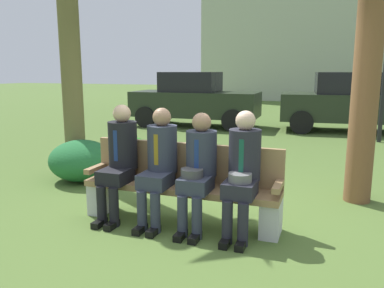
# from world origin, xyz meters

# --- Properties ---
(ground_plane) EXTENTS (80.00, 80.00, 0.00)m
(ground_plane) POSITION_xyz_m (0.00, 0.00, 0.00)
(ground_plane) COLOR #4E692E
(park_bench) EXTENTS (2.27, 0.44, 0.90)m
(park_bench) POSITION_xyz_m (-0.19, -0.14, 0.43)
(park_bench) COLOR #99754C
(park_bench) RESTS_ON ground
(seated_man_leftmost) EXTENTS (0.34, 0.72, 1.34)m
(seated_man_leftmost) POSITION_xyz_m (-0.92, -0.27, 0.75)
(seated_man_leftmost) COLOR black
(seated_man_leftmost) RESTS_ON ground
(seated_man_centerleft) EXTENTS (0.34, 0.72, 1.32)m
(seated_man_centerleft) POSITION_xyz_m (-0.41, -0.27, 0.73)
(seated_man_centerleft) COLOR #2D3342
(seated_man_centerleft) RESTS_ON ground
(seated_man_centerright) EXTENTS (0.34, 0.72, 1.28)m
(seated_man_centerright) POSITION_xyz_m (0.06, -0.28, 0.71)
(seated_man_centerright) COLOR #2D3342
(seated_man_centerright) RESTS_ON ground
(seated_man_rightmost) EXTENTS (0.34, 0.72, 1.32)m
(seated_man_rightmost) POSITION_xyz_m (0.54, -0.28, 0.73)
(seated_man_rightmost) COLOR #23232D
(seated_man_rightmost) RESTS_ON ground
(shrub_near_bench) EXTENTS (1.04, 0.96, 0.65)m
(shrub_near_bench) POSITION_xyz_m (-2.29, 0.88, 0.33)
(shrub_near_bench) COLOR #226732
(shrub_near_bench) RESTS_ON ground
(shrub_mid_lawn) EXTENTS (0.93, 0.85, 0.58)m
(shrub_mid_lawn) POSITION_xyz_m (-2.04, 1.84, 0.29)
(shrub_mid_lawn) COLOR #2D7420
(shrub_mid_lawn) RESTS_ON ground
(parked_car_near) EXTENTS (3.94, 1.79, 1.68)m
(parked_car_near) POSITION_xyz_m (-2.67, 7.29, 0.84)
(parked_car_near) COLOR #232D1E
(parked_car_near) RESTS_ON ground
(parked_car_far) EXTENTS (4.04, 2.03, 1.68)m
(parked_car_far) POSITION_xyz_m (1.87, 7.74, 0.84)
(parked_car_far) COLOR #232D1E
(parked_car_far) RESTS_ON ground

